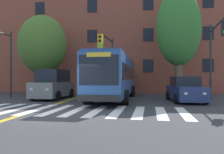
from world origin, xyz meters
TOP-DOWN VIEW (x-y plane):
  - ground_plane at (0.00, 0.00)m, footprint 120.00×120.00m
  - crosswalk at (0.07, 1.12)m, footprint 12.66×4.64m
  - lane_line_yellow_inner at (-1.57, 15.12)m, footprint 0.12×36.00m
  - lane_line_yellow_outer at (-1.41, 15.12)m, footprint 0.12×36.00m
  - city_bus at (1.87, 7.29)m, footprint 3.13×11.50m
  - car_grey_near_lane at (-3.12, 6.99)m, footprint 2.32×4.87m
  - car_navy_far_lane at (7.14, 6.12)m, footprint 2.38×4.60m
  - car_tan_behind_bus at (3.25, 18.15)m, footprint 2.18×4.24m
  - traffic_light_near_corner at (9.35, 6.53)m, footprint 0.74×4.49m
  - traffic_light_overhead at (1.28, 7.77)m, footprint 0.61×4.43m
  - street_tree_curbside_large at (7.35, 10.08)m, footprint 5.01×4.66m
  - street_tree_curbside_small at (-5.71, 10.52)m, footprint 5.76×5.55m
  - building_facade at (-1.45, 18.79)m, footprint 31.17×9.80m

SIDE VIEW (x-z plane):
  - ground_plane at x=0.00m, z-range 0.00..0.00m
  - lane_line_yellow_inner at x=-1.57m, z-range 0.00..0.01m
  - lane_line_yellow_outer at x=-1.41m, z-range 0.00..0.01m
  - crosswalk at x=0.07m, z-range 0.00..0.01m
  - car_navy_far_lane at x=7.14m, z-range -0.08..1.73m
  - car_tan_behind_bus at x=3.25m, z-range -0.08..1.82m
  - car_grey_near_lane at x=-3.12m, z-range -0.07..2.32m
  - city_bus at x=1.87m, z-range 0.15..3.52m
  - traffic_light_overhead at x=1.28m, z-range 1.01..6.33m
  - traffic_light_near_corner at x=9.35m, z-range 1.01..7.00m
  - street_tree_curbside_small at x=-5.71m, z-range 1.01..8.94m
  - building_facade at x=-1.45m, z-range 0.00..12.10m
  - street_tree_curbside_large at x=7.35m, z-range 1.32..11.00m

